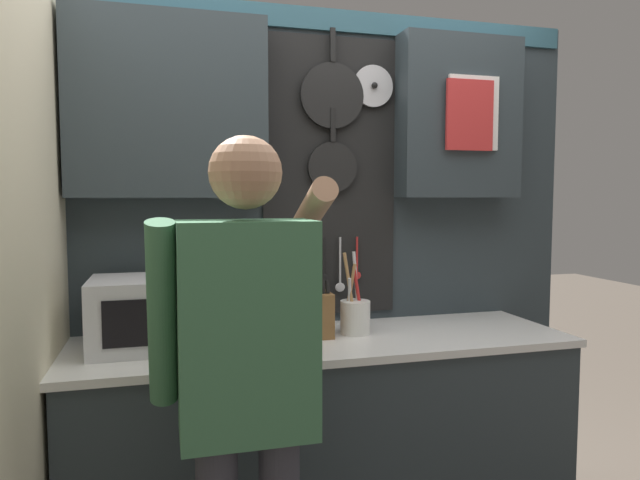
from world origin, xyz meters
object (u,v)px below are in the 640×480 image
(microwave, at_px, (164,312))
(knife_block, at_px, (317,313))
(utensil_crock, at_px, (355,315))
(person, at_px, (247,374))

(microwave, bearing_deg, knife_block, 0.06)
(utensil_crock, relative_size, person, 0.21)
(microwave, xyz_separation_m, utensil_crock, (0.77, 0.00, -0.05))
(microwave, height_order, person, person)
(microwave, bearing_deg, person, -70.26)
(microwave, distance_m, utensil_crock, 0.77)
(microwave, xyz_separation_m, knife_block, (0.61, 0.00, -0.04))
(knife_block, height_order, person, person)
(microwave, relative_size, utensil_crock, 1.55)
(utensil_crock, bearing_deg, knife_block, -179.44)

